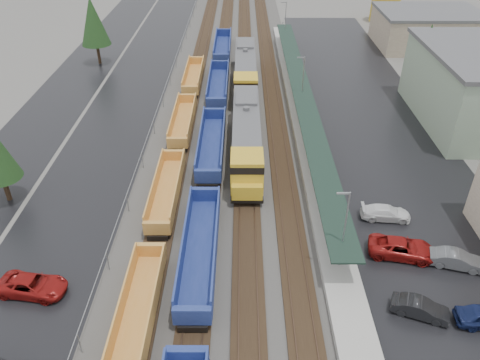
# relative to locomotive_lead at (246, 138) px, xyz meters

# --- Properties ---
(ballast_strip) EXTENTS (20.00, 160.00, 0.08)m
(ballast_strip) POSITION_rel_locomotive_lead_xyz_m (-2.00, 21.56, -2.54)
(ballast_strip) COLOR #302D2B
(ballast_strip) RESTS_ON ground
(trackbed) EXTENTS (14.60, 160.00, 0.22)m
(trackbed) POSITION_rel_locomotive_lead_xyz_m (-2.00, 21.56, -2.42)
(trackbed) COLOR black
(trackbed) RESTS_ON ground
(west_parking_lot) EXTENTS (10.00, 160.00, 0.02)m
(west_parking_lot) POSITION_rel_locomotive_lead_xyz_m (-17.00, 21.56, -2.57)
(west_parking_lot) COLOR black
(west_parking_lot) RESTS_ON ground
(west_road) EXTENTS (9.00, 160.00, 0.02)m
(west_road) POSITION_rel_locomotive_lead_xyz_m (-27.00, 21.56, -2.57)
(west_road) COLOR black
(west_road) RESTS_ON ground
(east_commuter_lot) EXTENTS (16.00, 100.00, 0.02)m
(east_commuter_lot) POSITION_rel_locomotive_lead_xyz_m (17.00, 11.56, -2.57)
(east_commuter_lot) COLOR black
(east_commuter_lot) RESTS_ON ground
(station_platform) EXTENTS (3.00, 80.00, 8.00)m
(station_platform) POSITION_rel_locomotive_lead_xyz_m (7.50, 11.56, -1.84)
(station_platform) COLOR #9E9B93
(station_platform) RESTS_ON ground
(chainlink_fence) EXTENTS (0.08, 160.04, 2.02)m
(chainlink_fence) POSITION_rel_locomotive_lead_xyz_m (-11.50, 20.00, -0.97)
(chainlink_fence) COLOR gray
(chainlink_fence) RESTS_ON ground
(tree_west_far) EXTENTS (4.84, 4.84, 11.00)m
(tree_west_far) POSITION_rel_locomotive_lead_xyz_m (-25.00, 31.56, 4.55)
(tree_west_far) COLOR #332316
(tree_west_far) RESTS_ON ground
(tree_east) EXTENTS (4.40, 4.40, 10.00)m
(tree_east) POSITION_rel_locomotive_lead_xyz_m (26.00, 19.56, 3.90)
(tree_east) COLOR #332316
(tree_east) RESTS_ON ground
(locomotive_lead) EXTENTS (3.27, 21.54, 4.88)m
(locomotive_lead) POSITION_rel_locomotive_lead_xyz_m (0.00, 0.00, 0.00)
(locomotive_lead) COLOR black
(locomotive_lead) RESTS_ON ground
(locomotive_trail) EXTENTS (3.27, 21.54, 4.88)m
(locomotive_trail) POSITION_rel_locomotive_lead_xyz_m (0.00, 21.00, 0.00)
(locomotive_trail) COLOR black
(locomotive_trail) RESTS_ON ground
(well_string_yellow) EXTENTS (2.47, 90.65, 2.19)m
(well_string_yellow) POSITION_rel_locomotive_lead_xyz_m (-8.00, -16.12, -1.46)
(well_string_yellow) COLOR #C58836
(well_string_yellow) RESTS_ON ground
(well_string_blue) EXTENTS (2.82, 105.58, 2.50)m
(well_string_blue) POSITION_rel_locomotive_lead_xyz_m (-4.00, -8.18, -1.35)
(well_string_blue) COLOR navy
(well_string_blue) RESTS_ON ground
(storage_tank) EXTENTS (6.09, 6.09, 6.09)m
(storage_tank) POSITION_rel_locomotive_lead_xyz_m (30.55, 58.76, 0.47)
(storage_tank) COLOR gold
(storage_tank) RESTS_ON ground
(parked_car_west_c) EXTENTS (3.24, 5.68, 1.49)m
(parked_car_west_c) POSITION_rel_locomotive_lead_xyz_m (-16.87, -20.90, -1.83)
(parked_car_west_c) COLOR maroon
(parked_car_west_c) RESTS_ON ground
(parked_car_east_a) EXTENTS (2.87, 4.45, 1.38)m
(parked_car_east_a) POSITION_rel_locomotive_lead_xyz_m (12.76, -23.02, -1.88)
(parked_car_east_a) COLOR black
(parked_car_east_a) RESTS_ON ground
(parked_car_east_b) EXTENTS (3.66, 6.06, 1.57)m
(parked_car_east_b) POSITION_rel_locomotive_lead_xyz_m (13.23, -16.50, -1.79)
(parked_car_east_b) COLOR maroon
(parked_car_east_b) RESTS_ON ground
(parked_car_east_c) EXTENTS (2.30, 4.82, 1.35)m
(parked_car_east_c) POSITION_rel_locomotive_lead_xyz_m (13.17, -11.40, -1.90)
(parked_car_east_c) COLOR white
(parked_car_east_c) RESTS_ON ground
(parked_car_east_e) EXTENTS (2.68, 4.68, 1.46)m
(parked_car_east_e) POSITION_rel_locomotive_lead_xyz_m (17.44, -17.85, -1.85)
(parked_car_east_e) COLOR #57595C
(parked_car_east_e) RESTS_ON ground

